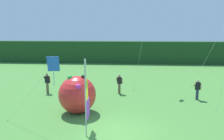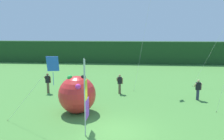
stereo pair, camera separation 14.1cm
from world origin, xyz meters
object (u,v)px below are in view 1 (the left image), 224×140
Objects in this scene: banner_flag at (87,98)px; person_near_banner at (47,83)px; person_mid_field at (119,83)px; inflatable_balloon at (77,95)px; kite_blue_diamond_3 at (51,67)px; person_far_left at (198,89)px.

banner_flag is 2.31× the size of person_near_banner.
inflatable_balloon is (-2.51, -4.76, 0.34)m from person_mid_field.
kite_blue_diamond_3 is (3.08, -7.23, 2.57)m from person_near_banner.
kite_blue_diamond_3 is (-3.12, -7.59, 2.61)m from person_mid_field.
kite_blue_diamond_3 is at bearing -112.36° from person_mid_field.
person_near_banner is 12.40m from person_far_left.
person_near_banner is 5.75m from inflatable_balloon.
banner_flag is at bearing -56.13° from person_near_banner.
inflatable_balloon is at bearing -117.78° from person_mid_field.
person_mid_field is at bearing 62.22° from inflatable_balloon.
inflatable_balloon reaches higher than person_near_banner.
person_near_banner is 8.27m from kite_blue_diamond_3.
banner_flag reaches higher than person_far_left.
person_near_banner is 0.68× the size of inflatable_balloon.
banner_flag is 2.48× the size of person_far_left.
kite_blue_diamond_3 is at bearing -66.91° from person_near_banner.
kite_blue_diamond_3 is at bearing -145.53° from person_far_left.
person_near_banner reaches higher than person_mid_field.
kite_blue_diamond_3 is (-0.62, -2.83, 2.27)m from inflatable_balloon.
person_near_banner is (-4.91, 7.31, -0.99)m from banner_flag.
banner_flag is at bearing -2.64° from kite_blue_diamond_3.
person_mid_field is (1.30, 7.67, -1.03)m from banner_flag.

